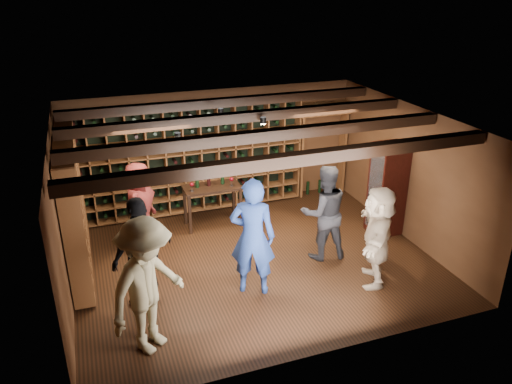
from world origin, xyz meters
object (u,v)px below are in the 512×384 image
object	(u,v)px
guest_red_floral	(140,206)
tasting_table	(212,191)
man_grey_suit	(324,212)
guest_beige	(377,236)
man_blue_shirt	(253,237)
display_cabinet	(387,191)
guest_woman_black	(143,253)
guest_khaki	(147,286)

from	to	relation	value
guest_red_floral	tasting_table	size ratio (longest dim) A/B	1.48
man_grey_suit	guest_beige	world-z (taller)	man_grey_suit
man_blue_shirt	guest_beige	bearing A→B (deg)	-167.05
man_blue_shirt	guest_beige	world-z (taller)	man_blue_shirt
display_cabinet	guest_woman_black	world-z (taller)	guest_woman_black
man_blue_shirt	man_grey_suit	distance (m)	1.60
guest_red_floral	guest_woman_black	world-z (taller)	guest_woman_black
man_grey_suit	guest_red_floral	xyz separation A→B (m)	(-2.93, 1.37, -0.04)
man_grey_suit	guest_khaki	world-z (taller)	guest_khaki
display_cabinet	guest_khaki	xyz separation A→B (m)	(-4.72, -1.82, 0.10)
guest_beige	display_cabinet	bearing A→B (deg)	172.06
tasting_table	guest_woman_black	bearing A→B (deg)	-126.30
man_grey_suit	tasting_table	bearing A→B (deg)	-43.55
display_cabinet	guest_khaki	distance (m)	5.06
guest_woman_black	display_cabinet	bearing A→B (deg)	159.33
display_cabinet	man_grey_suit	bearing A→B (deg)	-163.72
man_grey_suit	tasting_table	size ratio (longest dim) A/B	1.54
guest_khaki	guest_beige	world-z (taller)	guest_khaki
man_blue_shirt	guest_woman_black	xyz separation A→B (m)	(-1.62, 0.20, -0.07)
man_grey_suit	guest_red_floral	size ratio (longest dim) A/B	1.04
man_grey_suit	man_blue_shirt	bearing A→B (deg)	27.88
display_cabinet	tasting_table	xyz separation A→B (m)	(-3.04, 1.37, -0.12)
man_blue_shirt	guest_woman_black	distance (m)	1.64
guest_woman_black	man_blue_shirt	bearing A→B (deg)	142.19
man_grey_suit	guest_beige	distance (m)	1.07
display_cabinet	tasting_table	size ratio (longest dim) A/B	1.58
guest_woman_black	tasting_table	size ratio (longest dim) A/B	1.59
display_cabinet	guest_beige	distance (m)	1.80
guest_woman_black	guest_khaki	distance (m)	1.00
guest_woman_black	guest_beige	bearing A→B (deg)	139.61
man_blue_shirt	tasting_table	distance (m)	2.40
display_cabinet	man_grey_suit	distance (m)	1.60
guest_beige	tasting_table	world-z (taller)	guest_beige
guest_beige	tasting_table	distance (m)	3.41
tasting_table	guest_beige	bearing A→B (deg)	-55.18
man_grey_suit	guest_woman_black	xyz separation A→B (m)	(-3.12, -0.37, 0.03)
man_blue_shirt	man_grey_suit	bearing A→B (deg)	-134.13
man_blue_shirt	guest_red_floral	size ratio (longest dim) A/B	1.16
man_blue_shirt	guest_khaki	distance (m)	1.87
tasting_table	guest_khaki	bearing A→B (deg)	-117.75
guest_khaki	man_grey_suit	bearing A→B (deg)	-15.92
man_blue_shirt	guest_red_floral	distance (m)	2.42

